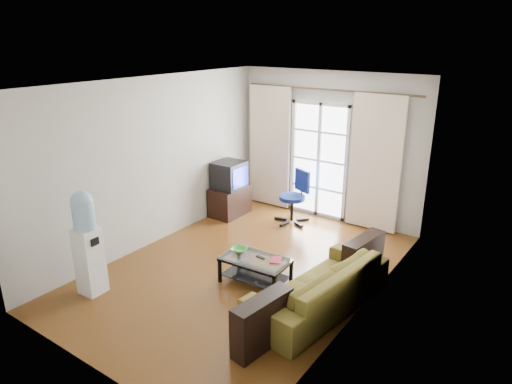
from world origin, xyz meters
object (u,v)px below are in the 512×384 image
coffee_table (255,268)px  crt_tv (228,175)px  water_cooler (87,241)px  sofa (319,285)px  task_chair (293,207)px  tv_stand (230,201)px

coffee_table → crt_tv: crt_tv is taller
water_cooler → crt_tv: bearing=91.0°
sofa → crt_tv: 3.43m
coffee_table → sofa: bearing=-0.7°
coffee_table → crt_tv: (-1.88, 1.80, 0.56)m
sofa → task_chair: 2.78m
water_cooler → task_chair: bearing=72.2°
sofa → task_chair: bearing=-134.7°
task_chair → water_cooler: water_cooler is taller
task_chair → crt_tv: bearing=-137.1°
sofa → task_chair: task_chair is taller
sofa → task_chair: (-1.68, 2.21, -0.02)m
coffee_table → water_cooler: 2.25m
tv_stand → coffee_table: bearing=-44.1°
tv_stand → water_cooler: size_ratio=0.52×
coffee_table → task_chair: task_chair is taller
coffee_table → task_chair: size_ratio=0.98×
sofa → crt_tv: bearing=-114.2°
coffee_table → crt_tv: size_ratio=1.70×
coffee_table → tv_stand: bearing=135.8°
coffee_table → water_cooler: water_cooler is taller
tv_stand → crt_tv: size_ratio=1.33×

